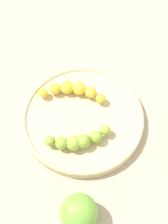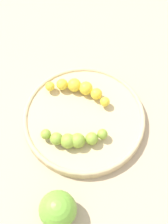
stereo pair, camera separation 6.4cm
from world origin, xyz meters
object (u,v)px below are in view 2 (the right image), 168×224
at_px(fruit_bowl, 84,118).
at_px(apple_green, 58,210).
at_px(banana_green, 74,139).
at_px(banana_yellow, 79,89).

height_order(fruit_bowl, apple_green, apple_green).
height_order(banana_green, apple_green, apple_green).
distance_m(fruit_bowl, banana_yellow, 0.07).
bearing_deg(apple_green, fruit_bowl, -92.17).
bearing_deg(banana_yellow, fruit_bowl, -152.05).
distance_m(fruit_bowl, banana_green, 0.07).
bearing_deg(fruit_bowl, apple_green, 87.83).
height_order(banana_yellow, apple_green, apple_green).
bearing_deg(banana_yellow, banana_green, -166.12).
bearing_deg(apple_green, banana_green, -89.93).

